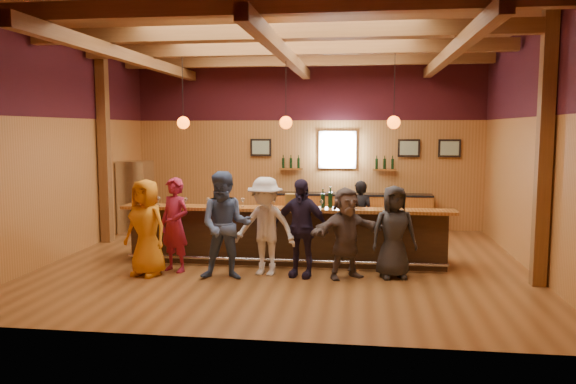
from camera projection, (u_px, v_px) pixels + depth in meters
name	position (u px, v px, depth m)	size (l,w,h in m)	color
room	(286.00, 95.00, 10.55)	(9.04, 9.00, 4.52)	brown
bar_counter	(288.00, 235.00, 10.94)	(6.30, 1.07, 1.11)	black
back_bar_cabinet	(352.00, 212.00, 14.31)	(4.00, 0.52, 0.95)	brown
window	(337.00, 150.00, 14.41)	(0.95, 0.09, 0.95)	silver
framed_pictures	(372.00, 148.00, 14.28)	(5.35, 0.05, 0.45)	black
wine_shelves	(337.00, 167.00, 14.39)	(3.00, 0.18, 0.30)	brown
pendant_lights	(286.00, 122.00, 10.55)	(4.24, 0.24, 1.37)	black
stainless_fridge	(136.00, 197.00, 13.85)	(0.70, 0.70, 1.80)	silver
customer_orange	(146.00, 228.00, 9.86)	(0.84, 0.54, 1.71)	orange
customer_redvest	(175.00, 225.00, 10.15)	(0.62, 0.41, 1.71)	maroon
customer_denim	(226.00, 226.00, 9.61)	(0.91, 0.71, 1.87)	#435986
customer_white	(265.00, 226.00, 9.88)	(1.13, 0.65, 1.74)	silver
customer_navy	(301.00, 228.00, 9.78)	(1.01, 0.42, 1.73)	#201933
customer_brown	(346.00, 233.00, 9.68)	(1.47, 0.47, 1.59)	#524642
customer_dark	(394.00, 232.00, 9.70)	(0.79, 0.51, 1.61)	#242527
bartender	(360.00, 216.00, 11.74)	(0.55, 0.36, 1.52)	black
ice_bucket	(291.00, 201.00, 10.51)	(0.24, 0.24, 0.26)	brown
bottle_a	(323.00, 200.00, 10.55)	(0.08, 0.08, 0.36)	black
bottle_b	(330.00, 199.00, 10.53)	(0.09, 0.09, 0.39)	black
glass_a	(158.00, 199.00, 10.79)	(0.08, 0.08, 0.19)	silver
glass_b	(186.00, 200.00, 10.73)	(0.07, 0.07, 0.17)	silver
glass_c	(208.00, 200.00, 10.72)	(0.08, 0.08, 0.17)	silver
glass_d	(243.00, 200.00, 10.62)	(0.08, 0.08, 0.18)	silver
glass_e	(274.00, 200.00, 10.62)	(0.08, 0.08, 0.19)	silver
glass_f	(321.00, 202.00, 10.43)	(0.07, 0.07, 0.16)	silver
glass_g	(355.00, 201.00, 10.40)	(0.09, 0.09, 0.20)	silver
glass_h	(389.00, 202.00, 10.20)	(0.09, 0.09, 0.20)	silver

